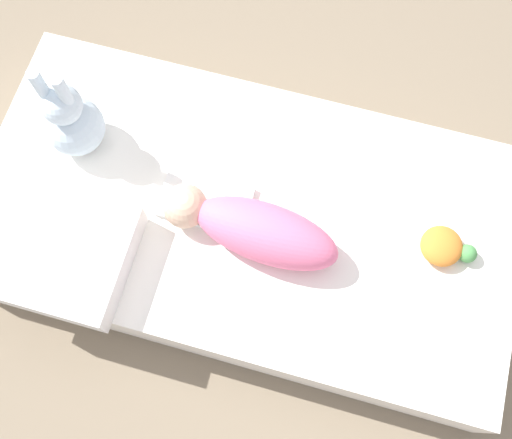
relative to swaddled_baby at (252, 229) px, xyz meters
The scene contains 7 objects.
ground_plane 0.28m from the swaddled_baby, 117.90° to the left, with size 12.00×12.00×0.00m, color #7A6B56.
bed_mattress 0.19m from the swaddled_baby, 117.90° to the left, with size 1.50×0.78×0.20m.
burp_cloth 0.17m from the swaddled_baby, 158.72° to the left, with size 0.25×0.15×0.02m.
swaddled_baby is the anchor object (origin of this frame).
pillow 0.49m from the swaddled_baby, 157.17° to the right, with size 0.33×0.32×0.09m.
bunny_plush 0.57m from the swaddled_baby, 164.73° to the left, with size 0.16×0.16×0.33m.
turtle_plush 0.51m from the swaddled_baby, 11.14° to the left, with size 0.15×0.11×0.06m.
Camera 1 is at (0.17, -0.52, 1.75)m, focal length 42.00 mm.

